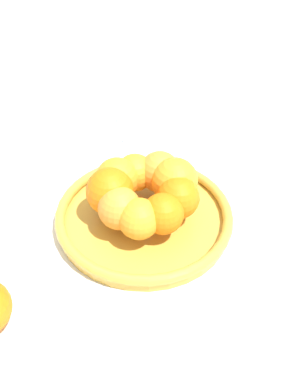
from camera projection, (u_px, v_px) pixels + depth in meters
name	position (u px, v px, depth m)	size (l,w,h in m)	color
ground_plane	(144.00, 221.00, 0.68)	(4.00, 4.00, 0.00)	silver
fruit_bowl	(144.00, 214.00, 0.67)	(0.32, 0.32, 0.03)	gold
orange_pile	(144.00, 190.00, 0.64)	(0.20, 0.19, 0.08)	orange
napkin_folded	(145.00, 124.00, 0.94)	(0.14, 0.14, 0.01)	silver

